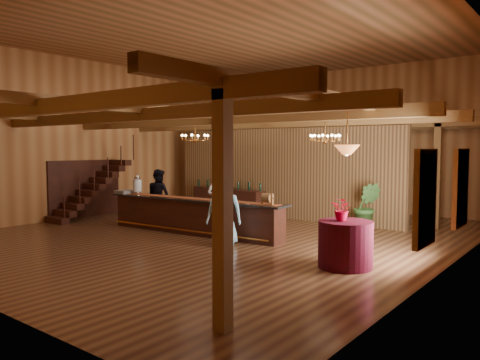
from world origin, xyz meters
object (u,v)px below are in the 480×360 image
Objects in this scene: round_table at (345,244)px; guest at (224,210)px; chandelier_left at (195,137)px; pendant_lamp at (347,150)px; staff_second at (159,196)px; beverage_dispenser at (137,185)px; floor_plant at (367,206)px; backbar_shelf at (228,201)px; tasting_bar at (193,216)px; bartender at (218,201)px; raffle_drum at (267,198)px; chandelier_right at (325,138)px.

round_table is 3.32m from guest.
chandelier_left is at bearing 122.02° from guest.
staff_second is (-7.37, 1.63, -1.53)m from pendant_lamp.
floor_plant is (6.00, 3.65, -0.58)m from beverage_dispenser.
tasting_bar is at bearing -57.57° from backbar_shelf.
pendant_lamp is 0.50× the size of guest.
beverage_dispenser is at bearing -170.79° from chandelier_left.
pendant_lamp is (5.25, -1.13, -0.34)m from chandelier_left.
bartender is at bearing 57.09° from tasting_bar.
bartender is (-2.11, 0.55, -0.29)m from raffle_drum.
staff_second reaches higher than raffle_drum.
pendant_lamp reaches higher than beverage_dispenser.
guest is (4.11, -0.69, -0.39)m from beverage_dispenser.
round_table is at bearing -54.07° from chandelier_right.
round_table is 7.56m from staff_second.
tasting_bar is at bearing 126.46° from guest.
backbar_shelf is 1.86× the size of guest.
pendant_lamp is at bearing -25.98° from backbar_shelf.
bartender is (2.05, -2.93, 0.41)m from backbar_shelf.
bartender is 4.40m from floor_plant.
chandelier_left and chandelier_right have the same top height.
round_table is at bearing 0.00° from pendant_lamp.
backbar_shelf is 3.59m from bartender.
floor_plant is at bearing 70.85° from raffle_drum.
floor_plant reaches higher than raffle_drum.
chandelier_left reaches higher than guest.
floor_plant is at bearing 40.65° from chandelier_left.
staff_second is 1.23× the size of floor_plant.
chandelier_left is at bearing 167.88° from round_table.
floor_plant is (5.96, 2.79, -0.17)m from staff_second.
raffle_drum is 3.05m from pendant_lamp.
raffle_drum is at bearing 178.09° from staff_second.
tasting_bar is 4.25× the size of floor_plant.
beverage_dispenser is 1.76× the size of raffle_drum.
bartender is (2.69, 0.75, -0.40)m from beverage_dispenser.
floor_plant is at bearing 36.57° from guest.
guest is at bearing 178.50° from round_table.
floor_plant is (1.88, 4.34, -0.19)m from guest.
raffle_drum is 5.47m from backbar_shelf.
tasting_bar is 9.98× the size of beverage_dispenser.
chandelier_right is at bearing -166.01° from staff_second.
beverage_dispenser is at bearing -92.56° from backbar_shelf.
backbar_shelf is 4.16× the size of chandelier_right.
staff_second is 4.36m from guest.
round_table is at bearing -31.45° from guest.
chandelier_right is (5.01, -2.03, 2.24)m from backbar_shelf.
tasting_bar is at bearing -136.00° from floor_plant.
bartender reaches higher than raffle_drum.
round_table is (5.09, -0.87, -0.03)m from tasting_bar.
guest is (-1.54, -2.34, -1.81)m from chandelier_right.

